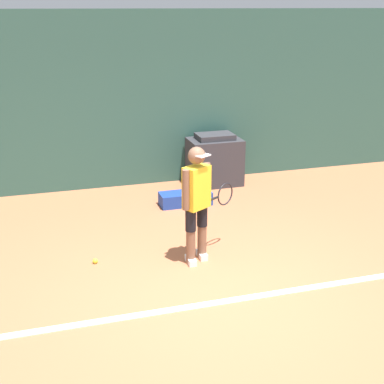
{
  "coord_description": "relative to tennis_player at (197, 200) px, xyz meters",
  "views": [
    {
      "loc": [
        -1.87,
        -5.22,
        3.2
      ],
      "look_at": [
        0.02,
        1.08,
        0.89
      ],
      "focal_mm": 50.0,
      "sensor_mm": 36.0,
      "label": 1
    }
  ],
  "objects": [
    {
      "name": "equipment_bag",
      "position": [
        0.43,
        2.05,
        -0.74
      ],
      "size": [
        0.87,
        0.35,
        0.22
      ],
      "color": "#1E3D99",
      "rests_on": "ground_plane"
    },
    {
      "name": "ground_plane",
      "position": [
        -0.04,
        -0.89,
        -0.85
      ],
      "size": [
        24.0,
        24.0,
        0.0
      ],
      "primitive_type": "plane",
      "color": "#B76642"
    },
    {
      "name": "tennis_ball",
      "position": [
        -1.31,
        0.29,
        -0.82
      ],
      "size": [
        0.07,
        0.07,
        0.07
      ],
      "color": "#D1E533",
      "rests_on": "ground_plane"
    },
    {
      "name": "tennis_player",
      "position": [
        0.0,
        0.0,
        0.0
      ],
      "size": [
        0.85,
        0.57,
        1.55
      ],
      "rotation": [
        0.0,
        0.0,
        0.54
      ],
      "color": "brown",
      "rests_on": "ground_plane"
    },
    {
      "name": "covered_chair",
      "position": [
        1.26,
        2.97,
        -0.4
      ],
      "size": [
        0.97,
        0.65,
        0.97
      ],
      "color": "#333338",
      "rests_on": "ground_plane"
    },
    {
      "name": "back_wall",
      "position": [
        -0.04,
        3.4,
        0.72
      ],
      "size": [
        24.0,
        0.1,
        3.14
      ],
      "color": "#2D564C",
      "rests_on": "ground_plane"
    },
    {
      "name": "court_baseline",
      "position": [
        -0.04,
        -1.11,
        -0.85
      ],
      "size": [
        21.6,
        0.1,
        0.01
      ],
      "color": "white",
      "rests_on": "ground_plane"
    }
  ]
}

